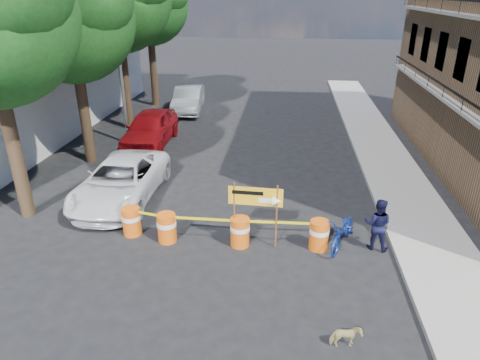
% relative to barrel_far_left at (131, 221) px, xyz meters
% --- Properties ---
extents(ground, '(120.00, 120.00, 0.00)m').
position_rel_barrel_far_left_xyz_m(ground, '(2.86, -1.17, -0.47)').
color(ground, black).
rests_on(ground, ground).
extents(sidewalk_east, '(2.40, 40.00, 0.15)m').
position_rel_barrel_far_left_xyz_m(sidewalk_east, '(9.06, 4.83, -0.40)').
color(sidewalk_east, gray).
rests_on(sidewalk_east, ground).
extents(tree_mid_a, '(5.25, 5.00, 8.68)m').
position_rel_barrel_far_left_xyz_m(tree_mid_a, '(-3.88, 5.83, 5.53)').
color(tree_mid_a, '#332316').
rests_on(tree_mid_a, ground).
extents(tree_far, '(5.04, 4.80, 8.84)m').
position_rel_barrel_far_left_xyz_m(tree_far, '(-3.88, 15.83, 5.74)').
color(tree_far, '#332316').
rests_on(tree_far, ground).
extents(streetlamp, '(1.25, 0.18, 8.00)m').
position_rel_barrel_far_left_xyz_m(streetlamp, '(-3.07, 8.33, 3.90)').
color(streetlamp, gray).
rests_on(streetlamp, ground).
extents(barrel_far_left, '(0.58, 0.58, 0.90)m').
position_rel_barrel_far_left_xyz_m(barrel_far_left, '(0.00, 0.00, 0.00)').
color(barrel_far_left, orange).
rests_on(barrel_far_left, ground).
extents(barrel_mid_left, '(0.58, 0.58, 0.90)m').
position_rel_barrel_far_left_xyz_m(barrel_mid_left, '(1.19, -0.26, 0.00)').
color(barrel_mid_left, orange).
rests_on(barrel_mid_left, ground).
extents(barrel_mid_right, '(0.58, 0.58, 0.90)m').
position_rel_barrel_far_left_xyz_m(barrel_mid_right, '(3.40, -0.26, 0.00)').
color(barrel_mid_right, orange).
rests_on(barrel_mid_right, ground).
extents(barrel_far_right, '(0.58, 0.58, 0.90)m').
position_rel_barrel_far_left_xyz_m(barrel_far_right, '(5.71, -0.17, 0.00)').
color(barrel_far_right, orange).
rests_on(barrel_far_right, ground).
extents(detour_sign, '(1.57, 0.30, 2.01)m').
position_rel_barrel_far_left_xyz_m(detour_sign, '(4.05, -0.24, 1.01)').
color(detour_sign, '#592D19').
rests_on(detour_sign, ground).
extents(pedestrian, '(0.90, 0.78, 1.59)m').
position_rel_barrel_far_left_xyz_m(pedestrian, '(7.36, 0.03, 0.32)').
color(pedestrian, black).
rests_on(pedestrian, ground).
extents(bicycle, '(1.01, 1.19, 1.92)m').
position_rel_barrel_far_left_xyz_m(bicycle, '(6.42, 0.03, 0.49)').
color(bicycle, '#1433A3').
rests_on(bicycle, ground).
extents(dog, '(0.69, 0.43, 0.55)m').
position_rel_barrel_far_left_xyz_m(dog, '(6.06, -3.97, -0.20)').
color(dog, tan).
rests_on(dog, ground).
extents(suv_white, '(2.44, 5.24, 1.45)m').
position_rel_barrel_far_left_xyz_m(suv_white, '(-1.18, 2.33, 0.26)').
color(suv_white, white).
rests_on(suv_white, ground).
extents(sedan_red, '(2.04, 4.90, 1.66)m').
position_rel_barrel_far_left_xyz_m(sedan_red, '(-1.94, 8.28, 0.36)').
color(sedan_red, maroon).
rests_on(sedan_red, ground).
extents(sedan_silver, '(2.04, 4.75, 1.52)m').
position_rel_barrel_far_left_xyz_m(sedan_silver, '(-1.48, 14.63, 0.29)').
color(sedan_silver, '#B1B4B8').
rests_on(sedan_silver, ground).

